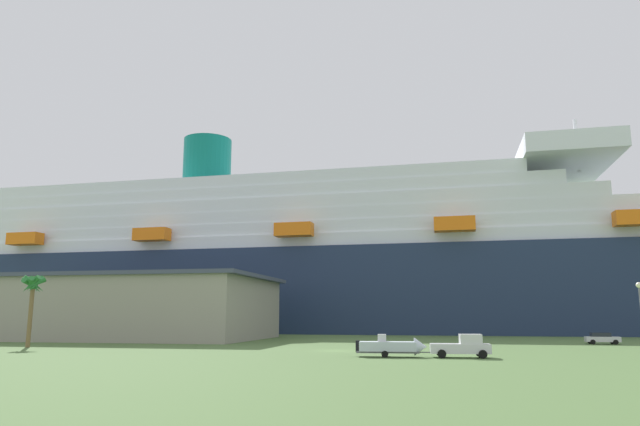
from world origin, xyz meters
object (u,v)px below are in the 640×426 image
parked_car_silver_sedan (602,338)px  pickup_truck (463,346)px  parked_car_green_wagon (116,335)px  palm_tree (33,289)px  cruise_ship (313,267)px  small_boat_on_trailer (395,347)px

parked_car_silver_sedan → pickup_truck: bearing=-126.9°
parked_car_green_wagon → palm_tree: bearing=-92.0°
cruise_ship → parked_car_green_wagon: cruise_ship is taller
pickup_truck → cruise_ship: bearing=109.3°
pickup_truck → parked_car_green_wagon: size_ratio=1.19×
parked_car_green_wagon → parked_car_silver_sedan: 72.99m
cruise_ship → small_boat_on_trailer: 81.87m
parked_car_green_wagon → small_boat_on_trailer: bearing=-34.0°
cruise_ship → small_boat_on_trailer: cruise_ship is taller
small_boat_on_trailer → parked_car_silver_sedan: bearing=45.7°
cruise_ship → pickup_truck: cruise_ship is taller
palm_tree → pickup_truck: bearing=-10.5°
cruise_ship → small_boat_on_trailer: (20.77, -77.88, -14.31)m
palm_tree → cruise_ship: bearing=69.8°
cruise_ship → parked_car_silver_sedan: bearing=-45.3°
parked_car_silver_sedan → small_boat_on_trailer: bearing=-134.3°
cruise_ship → pickup_truck: 83.63m
cruise_ship → parked_car_green_wagon: size_ratio=48.33×
parked_car_green_wagon → pickup_truck: bearing=-30.5°
small_boat_on_trailer → palm_tree: 47.23m
pickup_truck → palm_tree: bearing=169.5°
pickup_truck → parked_car_silver_sedan: pickup_truck is taller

